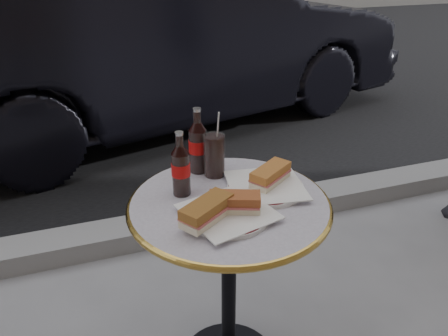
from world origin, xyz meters
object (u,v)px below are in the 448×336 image
object	(u,v)px
plate_left	(228,214)
parked_car	(167,41)
cola_glass	(214,155)
cola_bottle_left	(181,164)
cola_bottle_right	(198,140)
plate_right	(265,187)
bistro_table	(229,292)

from	to	relation	value
plate_left	parked_car	size ratio (longest dim) A/B	0.06
plate_left	cola_glass	xyz separation A→B (m)	(0.04, 0.25, 0.07)
cola_bottle_left	cola_bottle_right	size ratio (longest dim) A/B	0.92
plate_right	cola_bottle_left	distance (m)	0.28
cola_bottle_left	cola_glass	xyz separation A→B (m)	(0.13, 0.09, -0.03)
bistro_table	cola_bottle_left	size ratio (longest dim) A/B	3.51
bistro_table	plate_right	xyz separation A→B (m)	(0.13, 0.03, 0.37)
plate_left	bistro_table	bearing A→B (deg)	67.96
cola_bottle_left	plate_left	bearing A→B (deg)	-60.29
plate_right	plate_left	bearing A→B (deg)	-146.97
bistro_table	cola_bottle_left	bearing A→B (deg)	145.06
parked_car	bistro_table	bearing A→B (deg)	157.29
plate_left	cola_bottle_left	world-z (taller)	cola_bottle_left
plate_left	plate_right	bearing A→B (deg)	33.03
bistro_table	cola_bottle_left	xyz separation A→B (m)	(-0.13, 0.09, 0.47)
plate_left	cola_glass	bearing A→B (deg)	81.02
bistro_table	parked_car	xyz separation A→B (m)	(0.38, 2.65, 0.34)
cola_bottle_right	cola_glass	size ratio (longest dim) A/B	1.55
plate_right	cola_bottle_right	size ratio (longest dim) A/B	1.07
cola_bottle_right	parked_car	distance (m)	2.47
cola_bottle_right	cola_glass	distance (m)	0.07
bistro_table	parked_car	world-z (taller)	parked_car
plate_right	cola_bottle_right	world-z (taller)	cola_bottle_right
plate_right	cola_glass	distance (m)	0.20
plate_left	plate_right	world-z (taller)	same
bistro_table	plate_left	world-z (taller)	plate_left
plate_left	cola_bottle_right	world-z (taller)	cola_bottle_right
plate_right	cola_bottle_right	xyz separation A→B (m)	(-0.17, 0.19, 0.11)
bistro_table	plate_right	distance (m)	0.40
bistro_table	parked_car	distance (m)	2.70
cola_bottle_right	parked_car	size ratio (longest dim) A/B	0.05
parked_car	plate_left	bearing A→B (deg)	156.87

